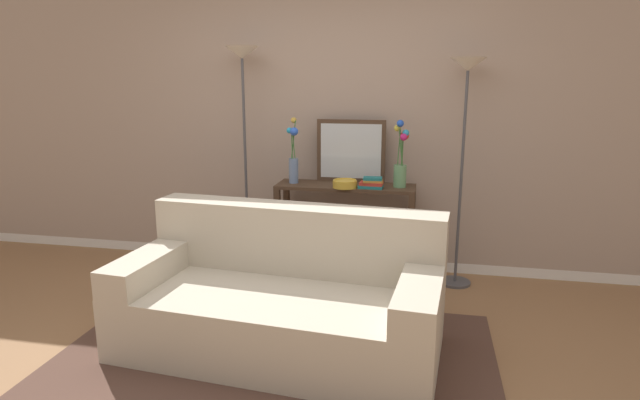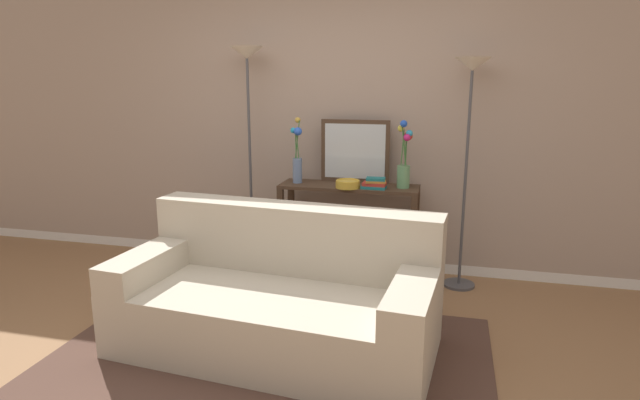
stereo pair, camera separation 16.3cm
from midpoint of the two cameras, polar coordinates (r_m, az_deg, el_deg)
name	(u,v)px [view 2 (the right image)]	position (r m, az deg, el deg)	size (l,w,h in m)	color
ground_plane	(257,378)	(3.29, -5.29, -18.58)	(16.00, 16.00, 0.02)	#936B47
back_wall	(334,119)	(4.79, 2.51, 8.77)	(12.00, 0.15, 2.71)	white
area_rug	(271,356)	(3.47, -3.95, -16.50)	(2.71, 1.71, 0.01)	#51382D
couch	(279,301)	(3.47, -3.11, -10.87)	(2.07, 1.12, 0.88)	#BCB29E
console_table	(349,215)	(4.55, 4.13, -1.63)	(1.18, 0.36, 0.82)	#473323
floor_lamp_left	(248,97)	(4.65, -6.76, 10.95)	(0.28, 0.28, 1.97)	#4C4C51
floor_lamp_right	(470,110)	(4.36, 16.91, 9.28)	(0.28, 0.28, 1.87)	#4C4C51
wall_mirror	(355,151)	(4.58, 4.81, 5.26)	(0.60, 0.02, 0.54)	#473323
vase_tall_flowers	(297,158)	(4.54, -1.45, 4.54)	(0.10, 0.12, 0.56)	#6B84AD
vase_short_flowers	(404,161)	(4.40, 10.14, 4.13)	(0.12, 0.12, 0.56)	#669E6B
fruit_bowl	(348,184)	(4.38, 4.08, 1.75)	(0.20, 0.20, 0.07)	gold
book_stack	(375,184)	(4.37, 6.99, 1.76)	(0.21, 0.13, 0.09)	#1E7075
book_row_under_console	(310,267)	(4.77, -0.09, -7.24)	(0.28, 0.18, 0.12)	#B77F33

